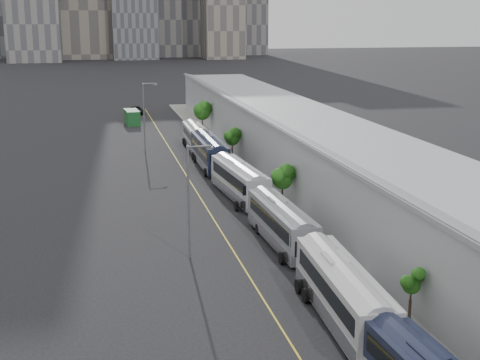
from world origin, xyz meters
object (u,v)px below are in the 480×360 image
object	(u,v)px
bus_4	(239,184)
bus_6	(196,139)
bus_2	(343,298)
shipping_container	(132,117)
bus_3	(281,227)
suv	(136,110)
bus_5	(210,155)
street_lamp_far	(145,113)
street_lamp_near	(191,194)

from	to	relation	value
bus_4	bus_6	bearing A→B (deg)	85.81
bus_2	shipping_container	world-z (taller)	bus_2
bus_6	bus_3	bearing A→B (deg)	-88.31
bus_3	suv	xyz separation A→B (m)	(-6.47, 80.94, -0.78)
bus_3	bus_6	size ratio (longest dim) A/B	1.02
suv	bus_4	bearing A→B (deg)	-92.17
bus_3	shipping_container	distance (m)	68.35
bus_2	bus_5	bearing A→B (deg)	93.34
bus_2	bus_4	world-z (taller)	bus_2
bus_4	street_lamp_far	xyz separation A→B (m)	(-7.41, 27.58, 3.92)
bus_5	suv	world-z (taller)	bus_5
bus_2	street_lamp_far	xyz separation A→B (m)	(-7.36, 57.51, 3.90)
street_lamp_far	suv	distance (m)	38.63
street_lamp_far	suv	world-z (taller)	street_lamp_far
bus_3	street_lamp_near	xyz separation A→B (m)	(-7.70, -1.42, 3.66)
street_lamp_far	shipping_container	size ratio (longest dim) A/B	1.70
bus_2	bus_6	bearing A→B (deg)	93.08
bus_6	shipping_container	bearing A→B (deg)	107.25
bus_5	street_lamp_near	bearing A→B (deg)	-102.46
street_lamp_far	street_lamp_near	bearing A→B (deg)	-90.02
street_lamp_near	shipping_container	bearing A→B (deg)	90.36
bus_2	street_lamp_near	distance (m)	15.75
bus_4	street_lamp_near	bearing A→B (deg)	-119.17
street_lamp_near	bus_3	bearing A→B (deg)	10.46
suv	bus_5	bearing A→B (deg)	-91.10
suv	street_lamp_far	bearing A→B (deg)	-99.36
bus_4	bus_6	xyz separation A→B (m)	(-0.33, 27.24, -0.10)
bus_4	street_lamp_far	distance (m)	28.83
bus_3	bus_5	distance (m)	30.30
street_lamp_far	bus_5	bearing A→B (deg)	-60.64
bus_4	street_lamp_far	bearing A→B (deg)	100.14
bus_4	street_lamp_far	size ratio (longest dim) A/B	1.35
bus_6	street_lamp_near	xyz separation A→B (m)	(-7.09, -43.70, 3.68)
bus_4	shipping_container	xyz separation A→B (m)	(-7.86, 52.82, -0.30)
bus_3	suv	size ratio (longest dim) A/B	2.36
bus_6	street_lamp_near	size ratio (longest dim) A/B	1.35
bus_4	suv	world-z (taller)	bus_4
street_lamp_near	suv	bearing A→B (deg)	89.15
street_lamp_near	shipping_container	size ratio (longest dim) A/B	1.59
street_lamp_near	suv	world-z (taller)	street_lamp_near
bus_3	street_lamp_near	world-z (taller)	street_lamp_near
street_lamp_near	shipping_container	distance (m)	69.39
bus_4	shipping_container	world-z (taller)	bus_4
bus_4	suv	size ratio (longest dim) A/B	2.49
bus_2	bus_3	world-z (taller)	bus_2
bus_6	street_lamp_near	world-z (taller)	street_lamp_near
bus_5	bus_2	bearing A→B (deg)	-89.56
bus_2	shipping_container	distance (m)	83.11
bus_2	bus_5	size ratio (longest dim) A/B	0.97
bus_2	suv	size ratio (longest dim) A/B	2.50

